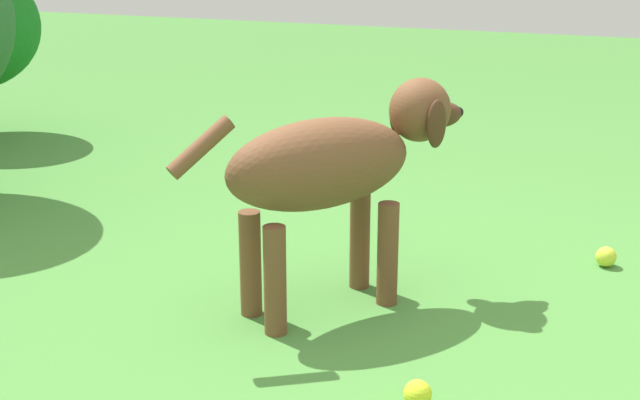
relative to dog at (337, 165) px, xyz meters
name	(u,v)px	position (x,y,z in m)	size (l,w,h in m)	color
ground	(365,357)	(-0.18, 0.28, -0.42)	(14.00, 14.00, 0.00)	#478438
dog	(337,165)	(0.00, 0.00, 0.00)	(0.61, 0.78, 0.64)	brown
tennis_ball_0	(418,394)	(-0.37, 0.46, -0.39)	(0.07, 0.07, 0.07)	#D0DF29
tennis_ball_2	(606,257)	(-0.71, -0.59, -0.39)	(0.07, 0.07, 0.07)	#C5D435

